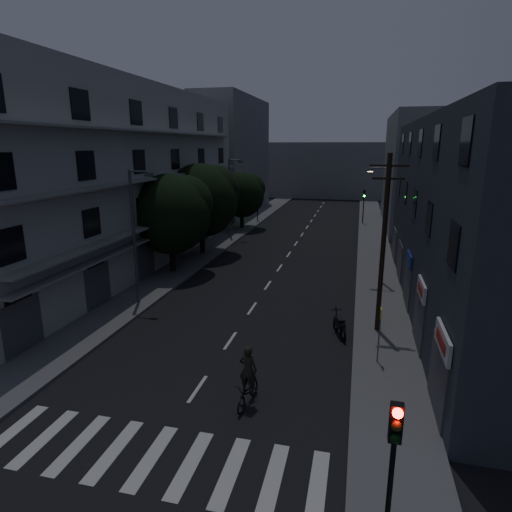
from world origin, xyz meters
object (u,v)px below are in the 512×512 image
at_px(traffic_signal_near, 393,452).
at_px(bus_stop_sign, 380,325).
at_px(utility_pole, 384,241).
at_px(motorcycle, 340,326).
at_px(cyclist, 248,385).

relative_size(traffic_signal_near, bus_stop_sign, 1.62).
xyz_separation_m(utility_pole, motorcycle, (-1.89, -0.90, -4.34)).
bearing_deg(bus_stop_sign, utility_pole, 88.48).
bearing_deg(utility_pole, motorcycle, -154.61).
xyz_separation_m(utility_pole, bus_stop_sign, (-0.09, -3.55, -2.98)).
bearing_deg(traffic_signal_near, bus_stop_sign, 89.04).
bearing_deg(bus_stop_sign, cyclist, -138.51).
relative_size(utility_pole, motorcycle, 4.48).
bearing_deg(bus_stop_sign, traffic_signal_near, -90.96).
relative_size(motorcycle, cyclist, 0.84).
bearing_deg(motorcycle, traffic_signal_near, -101.64).
bearing_deg(traffic_signal_near, cyclist, 130.50).
height_order(utility_pole, bus_stop_sign, utility_pole).
bearing_deg(traffic_signal_near, utility_pole, 88.89).
distance_m(motorcycle, cyclist, 7.56).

